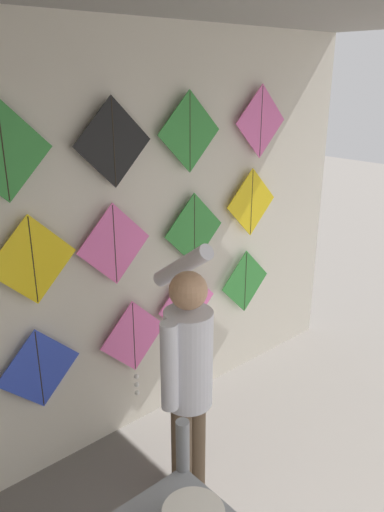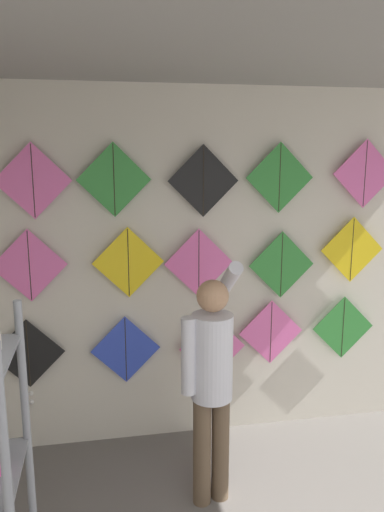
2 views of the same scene
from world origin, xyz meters
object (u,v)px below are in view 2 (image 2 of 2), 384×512
shopkeeper (212,372)px  kite_4 (343,327)px  kite_0 (28,357)px  kite_3 (271,332)px  kite_9 (352,250)px  kite_2 (212,352)px  kite_11 (114,180)px  kite_8 (281,265)px  kite_10 (33,181)px  kite_7 (199,263)px  kite_13 (280,178)px  kite_5 (29,266)px  kite_6 (128,262)px  kite_1 (126,350)px  kite_12 (203,181)px  kite_14 (365,174)px

shopkeeper → kite_4: shopkeeper is taller
kite_0 → kite_3: 1.92m
kite_0 → kite_9: 2.69m
kite_2 → kite_11: size_ratio=1.38×
kite_8 → kite_10: size_ratio=1.00×
kite_7 → kite_13: 0.91m
kite_9 → kite_11: kite_11 is taller
kite_8 → kite_11: (-1.31, 0.00, 0.69)m
kite_2 → kite_13: bearing=0.1°
kite_5 → kite_7: bearing=0.0°
kite_3 → kite_11: kite_11 is taller
shopkeeper → kite_13: kite_13 is taller
kite_4 → kite_9: bearing=0.0°
kite_9 → kite_6: bearing=180.0°
kite_0 → kite_13: 2.35m
kite_1 → kite_12: (0.61, 0.00, 1.30)m
kite_1 → kite_3: 1.19m
kite_1 → kite_11: bearing=180.0°
kite_4 → kite_14: (0.10, 0.00, 1.28)m
kite_5 → kite_6: bearing=0.0°
shopkeeper → kite_12: 1.42m
kite_5 → kite_10: (0.06, 0.00, 0.61)m
kite_0 → kite_10: 1.32m
kite_4 → kite_5: kite_5 is taller
kite_13 → kite_9: bearing=0.0°
kite_3 → kite_12: bearing=180.0°
kite_10 → kite_13: 1.83m
kite_9 → shopkeeper: bearing=-149.8°
kite_3 → kite_4: size_ratio=1.00×
kite_4 → kite_13: 1.40m
kite_9 → kite_12: 1.37m
kite_12 → kite_13: kite_13 is taller
kite_8 → kite_10: 2.00m
kite_2 → kite_10: kite_10 is taller
kite_4 → kite_9: size_ratio=1.00×
kite_12 → shopkeeper: bearing=-97.6°
kite_5 → kite_10: 0.61m
kite_9 → kite_1: bearing=180.0°
kite_0 → kite_8: kite_8 is taller
kite_2 → kite_5: (-1.37, 0.00, 0.78)m
kite_3 → kite_11: 1.76m
shopkeeper → kite_0: shopkeeper is taller
kite_8 → kite_12: bearing=180.0°
kite_13 → kite_1: bearing=180.0°
shopkeeper → kite_5: size_ratio=3.02×
kite_11 → kite_3: bearing=0.0°
kite_12 → kite_11: bearing=180.0°
kite_4 → kite_11: bearing=180.0°
kite_8 → kite_11: bearing=180.0°
kite_7 → kite_8: bearing=0.0°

